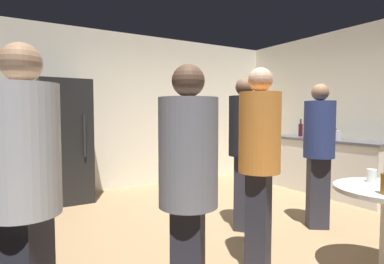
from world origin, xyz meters
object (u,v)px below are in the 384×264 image
(kettle, at_px, (336,135))
(person_in_black_shirt, at_px, (244,141))
(beer_bottle_on_counter, at_px, (321,133))
(person_in_gray_shirt, at_px, (188,181))
(refrigerator, at_px, (65,141))
(wine_bottle_on_counter, at_px, (301,130))
(person_in_orange_shirt, at_px, (259,154))
(person_in_white_shirt, at_px, (25,184))
(person_in_navy_shirt, at_px, (319,144))
(plastic_cup_white, at_px, (372,176))

(kettle, xyz_separation_m, person_in_black_shirt, (-2.18, -0.37, 0.03))
(beer_bottle_on_counter, height_order, person_in_gray_shirt, person_in_gray_shirt)
(refrigerator, height_order, person_in_gray_shirt, refrigerator)
(refrigerator, distance_m, person_in_gray_shirt, 3.41)
(wine_bottle_on_counter, xyz_separation_m, person_in_orange_shirt, (-2.75, -1.90, -0.03))
(refrigerator, xyz_separation_m, person_in_black_shirt, (1.53, -2.23, 0.10))
(person_in_white_shirt, bearing_deg, person_in_orange_shirt, 43.70)
(person_in_white_shirt, distance_m, person_in_black_shirt, 2.42)
(beer_bottle_on_counter, height_order, person_in_white_shirt, person_in_white_shirt)
(beer_bottle_on_counter, xyz_separation_m, person_in_gray_shirt, (-3.58, -1.80, -0.06))
(wine_bottle_on_counter, distance_m, person_in_gray_shirt, 4.30)
(wine_bottle_on_counter, distance_m, person_in_white_shirt, 4.92)
(kettle, height_order, person_in_orange_shirt, person_in_orange_shirt)
(person_in_gray_shirt, bearing_deg, beer_bottle_on_counter, 66.97)
(wine_bottle_on_counter, distance_m, person_in_black_shirt, 2.50)
(refrigerator, relative_size, person_in_gray_shirt, 1.13)
(person_in_white_shirt, bearing_deg, person_in_navy_shirt, 48.61)
(person_in_black_shirt, bearing_deg, refrigerator, 177.31)
(kettle, xyz_separation_m, wine_bottle_on_counter, (0.06, 0.74, 0.05))
(refrigerator, bearing_deg, person_in_black_shirt, -55.55)
(wine_bottle_on_counter, bearing_deg, refrigerator, 163.36)
(person_in_orange_shirt, height_order, person_in_black_shirt, person_in_black_shirt)
(wine_bottle_on_counter, height_order, person_in_orange_shirt, person_in_orange_shirt)
(person_in_black_shirt, bearing_deg, person_in_orange_shirt, -69.70)
(refrigerator, bearing_deg, person_in_gray_shirt, -87.78)
(person_in_white_shirt, height_order, person_in_black_shirt, person_in_black_shirt)
(wine_bottle_on_counter, bearing_deg, person_in_white_shirt, -155.00)
(person_in_navy_shirt, bearing_deg, refrigerator, -104.17)
(plastic_cup_white, relative_size, person_in_black_shirt, 0.06)
(person_in_white_shirt, relative_size, person_in_gray_shirt, 1.04)
(plastic_cup_white, xyz_separation_m, person_in_white_shirt, (-2.56, 0.27, 0.18))
(refrigerator, height_order, person_in_orange_shirt, refrigerator)
(person_in_orange_shirt, bearing_deg, person_in_navy_shirt, 75.22)
(plastic_cup_white, bearing_deg, refrigerator, 118.42)
(beer_bottle_on_counter, xyz_separation_m, person_in_orange_shirt, (-2.68, -1.42, 0.00))
(person_in_navy_shirt, distance_m, person_in_black_shirt, 0.86)
(person_in_gray_shirt, bearing_deg, kettle, 63.59)
(kettle, relative_size, person_in_navy_shirt, 0.15)
(person_in_white_shirt, height_order, person_in_navy_shirt, person_in_white_shirt)
(beer_bottle_on_counter, xyz_separation_m, person_in_black_shirt, (-2.17, -0.62, 0.01))
(beer_bottle_on_counter, bearing_deg, kettle, -88.94)
(kettle, height_order, plastic_cup_white, kettle)
(refrigerator, distance_m, wine_bottle_on_counter, 3.94)
(refrigerator, bearing_deg, kettle, -26.67)
(wine_bottle_on_counter, height_order, person_in_gray_shirt, person_in_gray_shirt)
(beer_bottle_on_counter, bearing_deg, person_in_navy_shirt, -144.01)
(person_in_white_shirt, bearing_deg, plastic_cup_white, 31.80)
(refrigerator, xyz_separation_m, person_in_gray_shirt, (0.13, -3.41, 0.03))
(person_in_navy_shirt, xyz_separation_m, person_in_black_shirt, (-0.76, 0.40, 0.04))
(refrigerator, xyz_separation_m, beer_bottle_on_counter, (3.71, -1.61, 0.08))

